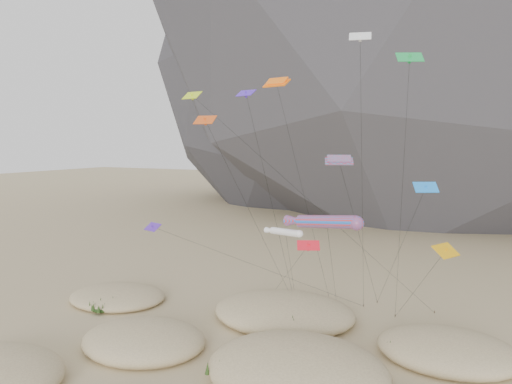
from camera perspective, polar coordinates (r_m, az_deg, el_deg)
dunes at (r=45.23m, az=-1.97°, el=-18.64°), size 50.42×38.14×4.36m
dune_grass at (r=45.55m, az=-3.10°, el=-18.34°), size 43.80×29.24×1.57m
kite_stakes at (r=61.94m, az=9.23°, el=-12.41°), size 19.33×5.32×0.30m
rainbow_tube_kite at (r=45.61m, az=7.78°, el=-3.38°), size 8.51×14.19×13.20m
white_tube_kite at (r=49.31m, az=3.21°, el=-4.59°), size 6.20×13.79×11.14m
orange_parafoil at (r=54.17m, az=2.42°, el=12.16°), size 5.63×7.98×26.23m
multi_parafoil at (r=46.24m, az=9.53°, el=3.39°), size 2.74×16.05×18.24m
delta_kites at (r=46.14m, az=5.77°, el=4.58°), size 31.28×22.49×29.09m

